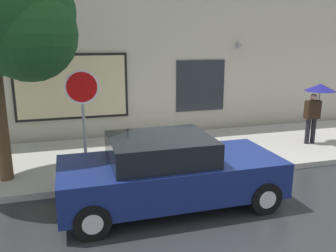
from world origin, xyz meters
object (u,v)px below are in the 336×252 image
(pedestrian_with_umbrella, at_px, (318,97))
(fire_hydrant, at_px, (202,145))
(parked_car, at_px, (169,172))
(stop_sign, at_px, (83,103))

(pedestrian_with_umbrella, bearing_deg, fire_hydrant, -174.13)
(parked_car, relative_size, pedestrian_with_umbrella, 2.37)
(fire_hydrant, bearing_deg, pedestrian_with_umbrella, 5.87)
(parked_car, height_order, stop_sign, stop_sign)
(fire_hydrant, relative_size, pedestrian_with_umbrella, 0.41)
(fire_hydrant, xyz_separation_m, stop_sign, (-3.08, -0.57, 1.40))
(parked_car, bearing_deg, stop_sign, 134.95)
(parked_car, bearing_deg, fire_hydrant, 53.59)
(parked_car, distance_m, pedestrian_with_umbrella, 6.05)
(pedestrian_with_umbrella, height_order, stop_sign, stop_sign)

